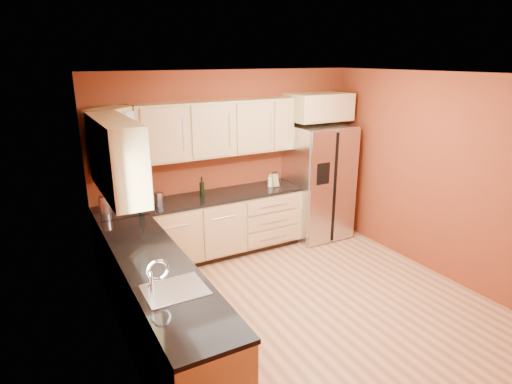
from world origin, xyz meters
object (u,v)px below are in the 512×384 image
canister_left (159,199)px  soap_dispenser (270,181)px  wine_bottle_a (202,187)px  refrigerator (318,182)px  knife_block (274,180)px

canister_left → soap_dispenser: soap_dispenser is taller
canister_left → soap_dispenser: size_ratio=0.98×
canister_left → wine_bottle_a: 0.63m
soap_dispenser → refrigerator: bearing=-3.7°
soap_dispenser → canister_left: bearing=-178.4°
soap_dispenser → wine_bottle_a: bearing=178.5°
refrigerator → knife_block: 0.80m
canister_left → soap_dispenser: (1.69, 0.05, 0.00)m
canister_left → wine_bottle_a: size_ratio=0.63×
refrigerator → canister_left: (-2.54, 0.01, 0.12)m
canister_left → refrigerator: bearing=-0.2°
refrigerator → canister_left: 2.54m
canister_left → knife_block: bearing=0.8°
wine_bottle_a → knife_block: bearing=-2.5°
wine_bottle_a → knife_block: wine_bottle_a is taller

